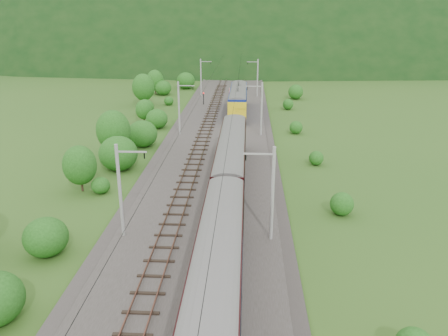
{
  "coord_description": "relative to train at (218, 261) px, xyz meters",
  "views": [
    {
      "loc": [
        4.03,
        -32.28,
        18.21
      ],
      "look_at": [
        1.73,
        10.69,
        2.6
      ],
      "focal_mm": 35.0,
      "sensor_mm": 36.0,
      "label": 1
    }
  ],
  "objects": [
    {
      "name": "track_right",
      "position": [
        0.0,
        19.0,
        -3.27
      ],
      "size": [
        2.4,
        220.0,
        0.27
      ],
      "color": "#563124",
      "rests_on": "railbed"
    },
    {
      "name": "hazard_post_near",
      "position": [
        -2.44,
        75.61,
        -2.67
      ],
      "size": [
        0.14,
        0.14,
        1.33
      ],
      "primitive_type": "cylinder",
      "color": "red",
      "rests_on": "railbed"
    },
    {
      "name": "signal",
      "position": [
        -7.12,
        63.47,
        -1.93
      ],
      "size": [
        0.26,
        0.26,
        2.4
      ],
      "color": "black",
      "rests_on": "railbed"
    },
    {
      "name": "train",
      "position": [
        0.0,
        0.0,
        0.0
      ],
      "size": [
        3.08,
        123.25,
        5.37
      ],
      "color": "black",
      "rests_on": "ground"
    },
    {
      "name": "railbed",
      "position": [
        -2.4,
        19.0,
        -3.49
      ],
      "size": [
        14.0,
        220.0,
        0.3
      ],
      "primitive_type": "cube",
      "color": "#38332D",
      "rests_on": "ground"
    },
    {
      "name": "overhead_wires",
      "position": [
        -2.4,
        19.0,
        3.46
      ],
      "size": [
        4.83,
        198.0,
        0.03
      ],
      "color": "black",
      "rests_on": "ground"
    },
    {
      "name": "mountain_ridge",
      "position": [
        -122.4,
        309.0,
        -3.64
      ],
      "size": [
        336.0,
        280.0,
        132.0
      ],
      "primitive_type": "ellipsoid",
      "color": "black",
      "rests_on": "ground"
    },
    {
      "name": "hazard_post_far",
      "position": [
        -1.65,
        32.2,
        -2.57
      ],
      "size": [
        0.16,
        0.16,
        1.52
      ],
      "primitive_type": "cylinder",
      "color": "red",
      "rests_on": "railbed"
    },
    {
      "name": "catenary_right",
      "position": [
        3.72,
        41.0,
        0.86
      ],
      "size": [
        2.54,
        192.28,
        8.0
      ],
      "color": "gray",
      "rests_on": "railbed"
    },
    {
      "name": "mountain_main",
      "position": [
        -2.4,
        269.0,
        -3.64
      ],
      "size": [
        504.0,
        360.0,
        244.0
      ],
      "primitive_type": "ellipsoid",
      "color": "black",
      "rests_on": "ground"
    },
    {
      "name": "vegetation_left",
      "position": [
        -15.85,
        32.89,
        -1.13
      ],
      "size": [
        11.49,
        147.38,
        6.39
      ],
      "color": "#1C4A13",
      "rests_on": "ground"
    },
    {
      "name": "track_left",
      "position": [
        -4.8,
        19.0,
        -3.27
      ],
      "size": [
        2.4,
        220.0,
        0.27
      ],
      "color": "#563124",
      "rests_on": "railbed"
    },
    {
      "name": "catenary_left",
      "position": [
        -8.52,
        41.0,
        0.86
      ],
      "size": [
        2.54,
        192.28,
        8.0
      ],
      "color": "gray",
      "rests_on": "railbed"
    },
    {
      "name": "vegetation_right",
      "position": [
        10.49,
        17.17,
        -2.43
      ],
      "size": [
        5.77,
        107.49,
        2.85
      ],
      "color": "#1C4A13",
      "rests_on": "ground"
    },
    {
      "name": "ground",
      "position": [
        -2.4,
        9.0,
        -3.64
      ],
      "size": [
        600.0,
        600.0,
        0.0
      ],
      "primitive_type": "plane",
      "color": "#2B541A",
      "rests_on": "ground"
    }
  ]
}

